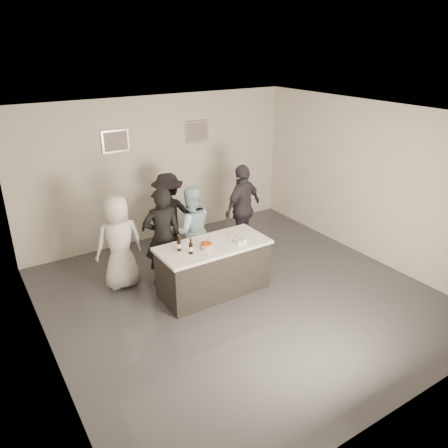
# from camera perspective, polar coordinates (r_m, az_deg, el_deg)

# --- Properties ---
(floor) EXTENTS (6.00, 6.00, 0.00)m
(floor) POSITION_cam_1_polar(r_m,az_deg,el_deg) (7.48, 2.09, -9.42)
(floor) COLOR #3D3D42
(floor) RESTS_ON ground
(ceiling) EXTENTS (6.00, 6.00, 0.00)m
(ceiling) POSITION_cam_1_polar(r_m,az_deg,el_deg) (6.39, 2.48, 13.92)
(ceiling) COLOR white
(wall_back) EXTENTS (6.00, 0.04, 3.00)m
(wall_back) POSITION_cam_1_polar(r_m,az_deg,el_deg) (9.28, -8.39, 7.11)
(wall_back) COLOR beige
(wall_back) RESTS_ON ground
(wall_front) EXTENTS (6.00, 0.04, 3.00)m
(wall_front) POSITION_cam_1_polar(r_m,az_deg,el_deg) (4.91, 22.90, -9.79)
(wall_front) COLOR beige
(wall_front) RESTS_ON ground
(wall_left) EXTENTS (0.04, 6.00, 3.00)m
(wall_left) POSITION_cam_1_polar(r_m,az_deg,el_deg) (5.78, -23.11, -4.71)
(wall_left) COLOR beige
(wall_left) RESTS_ON ground
(wall_right) EXTENTS (0.04, 6.00, 3.00)m
(wall_right) POSITION_cam_1_polar(r_m,az_deg,el_deg) (8.76, 18.71, 5.16)
(wall_right) COLOR beige
(wall_right) RESTS_ON ground
(picture_left) EXTENTS (0.54, 0.04, 0.44)m
(picture_left) POSITION_cam_1_polar(r_m,az_deg,el_deg) (8.77, -14.00, 10.46)
(picture_left) COLOR #B2B2B7
(picture_left) RESTS_ON wall_back
(picture_right) EXTENTS (0.54, 0.04, 0.44)m
(picture_right) POSITION_cam_1_polar(r_m,az_deg,el_deg) (9.48, -3.52, 12.00)
(picture_right) COLOR #B2B2B7
(picture_right) RESTS_ON wall_back
(bar_counter) EXTENTS (1.86, 0.86, 0.90)m
(bar_counter) POSITION_cam_1_polar(r_m,az_deg,el_deg) (7.38, -1.39, -5.79)
(bar_counter) COLOR white
(bar_counter) RESTS_ON ground
(cake) EXTENTS (0.20, 0.20, 0.08)m
(cake) POSITION_cam_1_polar(r_m,az_deg,el_deg) (7.02, -2.32, -2.93)
(cake) COLOR orange
(cake) RESTS_ON bar_counter
(beer_bottle_a) EXTENTS (0.07, 0.07, 0.26)m
(beer_bottle_a) POSITION_cam_1_polar(r_m,az_deg,el_deg) (6.94, -5.91, -2.50)
(beer_bottle_a) COLOR black
(beer_bottle_a) RESTS_ON bar_counter
(beer_bottle_b) EXTENTS (0.07, 0.07, 0.26)m
(beer_bottle_b) POSITION_cam_1_polar(r_m,az_deg,el_deg) (6.83, -4.36, -2.89)
(beer_bottle_b) COLOR black
(beer_bottle_b) RESTS_ON bar_counter
(tumbler_cluster) EXTENTS (0.19, 0.30, 0.08)m
(tumbler_cluster) POSITION_cam_1_polar(r_m,az_deg,el_deg) (7.25, 1.88, -2.05)
(tumbler_cluster) COLOR #BF8C12
(tumbler_cluster) RESTS_ON bar_counter
(candles) EXTENTS (0.24, 0.08, 0.01)m
(candles) POSITION_cam_1_polar(r_m,az_deg,el_deg) (6.82, -2.72, -4.09)
(candles) COLOR pink
(candles) RESTS_ON bar_counter
(person_main_black) EXTENTS (0.73, 0.57, 1.78)m
(person_main_black) POSITION_cam_1_polar(r_m,az_deg,el_deg) (7.52, -8.02, -1.72)
(person_main_black) COLOR black
(person_main_black) RESTS_ON ground
(person_main_blue) EXTENTS (0.90, 0.76, 1.65)m
(person_main_blue) POSITION_cam_1_polar(r_m,az_deg,el_deg) (7.90, -4.37, -0.81)
(person_main_blue) COLOR #A3CED5
(person_main_blue) RESTS_ON ground
(person_guest_left) EXTENTS (0.84, 0.57, 1.66)m
(person_guest_left) POSITION_cam_1_polar(r_m,az_deg,el_deg) (7.61, -13.54, -2.36)
(person_guest_left) COLOR silver
(person_guest_left) RESTS_ON ground
(person_guest_right) EXTENTS (1.13, 0.75, 1.78)m
(person_guest_right) POSITION_cam_1_polar(r_m,az_deg,el_deg) (8.74, 2.48, 2.13)
(person_guest_right) COLOR #332F38
(person_guest_right) RESTS_ON ground
(person_guest_back) EXTENTS (1.20, 0.87, 1.66)m
(person_guest_back) POSITION_cam_1_polar(r_m,az_deg,el_deg) (8.64, -7.26, 1.28)
(person_guest_back) COLOR black
(person_guest_back) RESTS_ON ground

